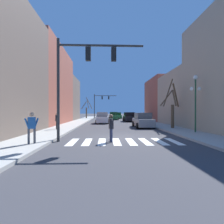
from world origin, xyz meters
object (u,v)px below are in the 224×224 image
(street_lamp_right_corner, at_px, (195,92))
(car_parked_left_mid, at_px, (102,118))
(traffic_signal_near, at_px, (82,68))
(pedestrian_waiting_at_curb, at_px, (111,126))
(car_driving_toward_lane, at_px, (117,116))
(street_tree_right_far, at_px, (172,107))
(car_parked_right_mid, at_px, (129,117))
(pedestrian_on_right_sidewalk, at_px, (57,119))
(pedestrian_crossing_street, at_px, (142,116))
(street_tree_left_far, at_px, (87,110))
(car_driving_away_lane, at_px, (114,116))
(traffic_signal_far, at_px, (101,101))
(pedestrian_on_left_sidewalk, at_px, (32,125))
(car_at_intersection, at_px, (143,121))

(street_lamp_right_corner, height_order, car_parked_left_mid, street_lamp_right_corner)
(traffic_signal_near, distance_m, pedestrian_waiting_at_curb, 4.02)
(car_driving_toward_lane, distance_m, street_tree_right_far, 27.03)
(street_tree_right_far, bearing_deg, traffic_signal_near, -140.85)
(street_lamp_right_corner, height_order, pedestrian_waiting_at_curb, street_lamp_right_corner)
(car_parked_right_mid, distance_m, pedestrian_on_right_sidewalk, 17.01)
(pedestrian_on_right_sidewalk, xyz_separation_m, pedestrian_crossing_street, (10.96, 12.51, -0.03))
(traffic_signal_near, bearing_deg, street_tree_right_far, 39.15)
(car_parked_right_mid, xyz_separation_m, car_parked_left_mid, (-4.77, -4.17, 0.02))
(street_tree_left_far, bearing_deg, car_driving_away_lane, -41.35)
(traffic_signal_far, relative_size, car_driving_away_lane, 1.54)
(pedestrian_on_right_sidewalk, bearing_deg, street_tree_left_far, 10.47)
(street_lamp_right_corner, height_order, car_driving_toward_lane, street_lamp_right_corner)
(pedestrian_on_left_sidewalk, bearing_deg, pedestrian_on_right_sidewalk, -112.55)
(car_driving_away_lane, height_order, car_parked_left_mid, car_parked_left_mid)
(car_driving_toward_lane, bearing_deg, pedestrian_waiting_at_curb, 175.54)
(car_parked_right_mid, distance_m, car_parked_left_mid, 6.34)
(car_driving_toward_lane, height_order, car_parked_left_mid, car_parked_left_mid)
(traffic_signal_far, height_order, car_driving_away_lane, traffic_signal_far)
(car_driving_away_lane, height_order, street_tree_right_far, street_tree_right_far)
(car_parked_left_mid, height_order, pedestrian_on_left_sidewalk, pedestrian_on_left_sidewalk)
(pedestrian_waiting_at_curb, relative_size, street_tree_left_far, 0.32)
(car_at_intersection, distance_m, street_tree_right_far, 3.81)
(traffic_signal_near, distance_m, street_tree_left_far, 33.41)
(pedestrian_waiting_at_curb, xyz_separation_m, pedestrian_on_left_sidewalk, (-4.33, -1.19, 0.14))
(car_parked_right_mid, bearing_deg, street_lamp_right_corner, -169.69)
(car_parked_right_mid, relative_size, pedestrian_on_right_sidewalk, 2.56)
(car_at_intersection, xyz_separation_m, street_tree_right_far, (2.60, -2.33, 1.52))
(street_lamp_right_corner, relative_size, pedestrian_on_right_sidewalk, 2.87)
(traffic_signal_near, bearing_deg, pedestrian_on_left_sidewalk, -150.31)
(car_driving_away_lane, bearing_deg, street_lamp_right_corner, -166.80)
(pedestrian_waiting_at_curb, bearing_deg, street_lamp_right_corner, 105.15)
(car_driving_away_lane, distance_m, pedestrian_waiting_at_curb, 27.67)
(traffic_signal_near, relative_size, street_tree_left_far, 1.22)
(car_driving_away_lane, height_order, street_tree_left_far, street_tree_left_far)
(car_driving_away_lane, bearing_deg, traffic_signal_near, 173.26)
(pedestrian_on_left_sidewalk, bearing_deg, traffic_signal_near, -178.18)
(car_at_intersection, distance_m, pedestrian_on_left_sidewalk, 13.48)
(car_driving_toward_lane, bearing_deg, traffic_signal_near, 172.43)
(traffic_signal_far, xyz_separation_m, car_parked_right_mid, (5.59, -14.49, -3.78))
(street_lamp_right_corner, bearing_deg, pedestrian_crossing_street, 94.30)
(street_tree_left_far, bearing_deg, street_tree_right_far, -65.98)
(car_driving_toward_lane, xyz_separation_m, street_tree_right_far, (3.95, -26.70, 1.57))
(street_lamp_right_corner, distance_m, pedestrian_crossing_street, 15.65)
(pedestrian_waiting_at_curb, height_order, pedestrian_crossing_street, pedestrian_crossing_street)
(car_parked_right_mid, xyz_separation_m, pedestrian_waiting_at_curb, (-3.93, -20.80, 0.21))
(traffic_signal_near, relative_size, car_parked_right_mid, 1.52)
(traffic_signal_far, xyz_separation_m, car_driving_toward_lane, (4.29, -1.51, -3.82))
(car_driving_away_lane, bearing_deg, street_tree_left_far, 48.65)
(traffic_signal_near, height_order, car_driving_away_lane, traffic_signal_near)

